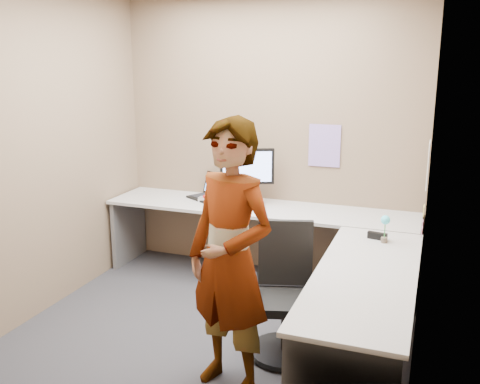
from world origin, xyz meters
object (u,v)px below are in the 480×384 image
at_px(office_chair, 285,303).
at_px(person, 230,260).
at_px(desk, 286,246).
at_px(monitor, 247,169).

relative_size(office_chair, person, 0.54).
bearing_deg(person, desk, 109.76).
relative_size(monitor, office_chair, 0.51).
height_order(office_chair, person, person).
height_order(monitor, person, person).
xyz_separation_m(desk, monitor, (-0.56, 0.61, 0.49)).
bearing_deg(monitor, office_chair, -82.01).
height_order(desk, office_chair, office_chair).
bearing_deg(monitor, desk, -70.08).
relative_size(monitor, person, 0.28).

